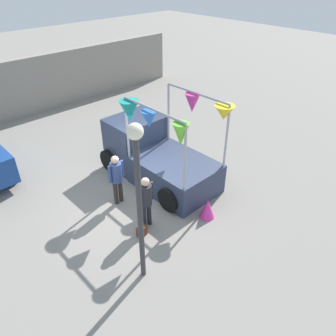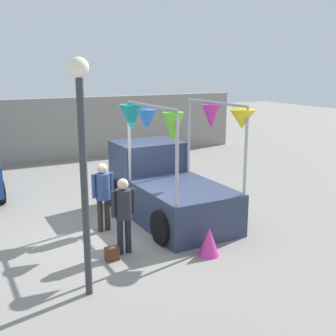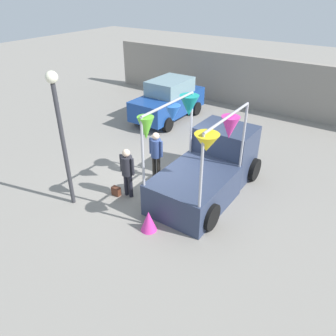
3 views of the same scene
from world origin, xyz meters
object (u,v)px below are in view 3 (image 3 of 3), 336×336
(street_lamp, at_px, (60,123))
(folded_kite_bundle_magenta, at_px, (149,221))
(person_vendor, at_px, (156,151))
(person_customer, at_px, (127,169))
(vendor_truck, at_px, (210,165))
(parked_car, at_px, (169,100))
(handbag, at_px, (116,191))

(street_lamp, xyz_separation_m, folded_kite_bundle_magenta, (2.66, 0.30, -2.28))
(person_vendor, bearing_deg, person_customer, -92.09)
(vendor_truck, bearing_deg, person_vendor, -167.59)
(person_vendor, bearing_deg, vendor_truck, 12.41)
(person_customer, height_order, folded_kite_bundle_magenta, person_customer)
(vendor_truck, height_order, parked_car, vendor_truck)
(person_vendor, xyz_separation_m, handbag, (-0.40, -1.59, -0.85))
(handbag, bearing_deg, person_customer, 29.74)
(person_vendor, bearing_deg, handbag, -104.18)
(folded_kite_bundle_magenta, bearing_deg, vendor_truck, 82.45)
(parked_car, height_order, street_lamp, street_lamp)
(vendor_truck, xyz_separation_m, folded_kite_bundle_magenta, (-0.36, -2.71, -0.58))
(vendor_truck, xyz_separation_m, person_vendor, (-1.81, -0.40, 0.11))
(vendor_truck, xyz_separation_m, person_customer, (-1.86, -1.78, 0.09))
(person_vendor, height_order, handbag, person_vendor)
(person_customer, distance_m, street_lamp, 2.33)
(handbag, xyz_separation_m, street_lamp, (-0.81, -1.03, 2.44))
(vendor_truck, relative_size, handbag, 14.82)
(vendor_truck, distance_m, person_customer, 2.58)
(parked_car, xyz_separation_m, person_customer, (2.67, -6.08, 0.03))
(parked_car, height_order, folded_kite_bundle_magenta, parked_car)
(vendor_truck, distance_m, parked_car, 6.24)
(folded_kite_bundle_magenta, bearing_deg, street_lamp, -173.62)
(person_vendor, xyz_separation_m, street_lamp, (-1.21, -2.61, 1.59))
(person_customer, bearing_deg, vendor_truck, 43.85)
(vendor_truck, xyz_separation_m, handbag, (-2.21, -1.98, -0.74))
(parked_car, bearing_deg, folded_kite_bundle_magenta, -59.27)
(handbag, xyz_separation_m, folded_kite_bundle_magenta, (1.85, -0.73, 0.16))
(person_customer, distance_m, person_vendor, 1.39)
(street_lamp, height_order, folded_kite_bundle_magenta, street_lamp)
(parked_car, xyz_separation_m, handbag, (2.32, -6.28, -0.80))
(parked_car, height_order, handbag, parked_car)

